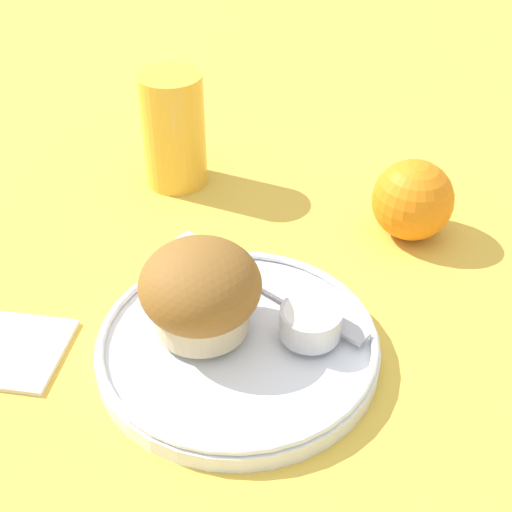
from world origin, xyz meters
TOP-DOWN VIEW (x-y plane):
  - ground_plane at (0.00, 0.00)m, footprint 3.00×3.00m
  - plate at (0.02, 0.00)m, footprint 0.21×0.21m
  - muffin at (-0.01, 0.01)m, footprint 0.09×0.09m
  - cream_ramekin at (0.07, 0.01)m, footprint 0.05×0.05m
  - berry_pair at (-0.01, 0.05)m, footprint 0.03×0.02m
  - butter_knife at (0.03, 0.06)m, footprint 0.17×0.12m
  - orange_fruit at (0.14, 0.18)m, footprint 0.07×0.07m
  - juice_glass at (-0.09, 0.24)m, footprint 0.06×0.06m

SIDE VIEW (x-z plane):
  - ground_plane at x=0.00m, z-range 0.00..0.00m
  - plate at x=0.02m, z-range 0.00..0.02m
  - butter_knife at x=0.03m, z-range 0.02..0.02m
  - berry_pair at x=-0.01m, z-range 0.02..0.04m
  - cream_ramekin at x=0.07m, z-range 0.02..0.04m
  - orange_fruit at x=0.14m, z-range 0.00..0.07m
  - muffin at x=-0.01m, z-range 0.02..0.09m
  - juice_glass at x=-0.09m, z-range 0.00..0.12m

